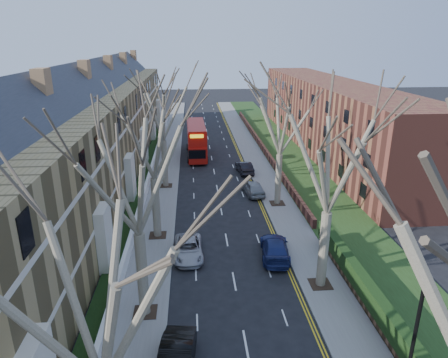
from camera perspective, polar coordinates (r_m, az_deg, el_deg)
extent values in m
cube|color=slate|center=(55.62, -7.97, 2.90)|extent=(3.00, 102.00, 0.12)
cube|color=slate|center=(56.17, 4.35, 3.20)|extent=(3.00, 102.00, 0.12)
cube|color=#977F4C|center=(47.85, -18.15, 5.54)|extent=(9.00, 78.00, 10.00)
cube|color=#2A2D33|center=(46.88, -18.92, 12.67)|extent=(4.67, 78.00, 4.67)
cube|color=silver|center=(47.37, -12.71, 4.02)|extent=(0.12, 78.00, 0.35)
cube|color=silver|center=(46.59, -13.03, 8.17)|extent=(0.12, 78.00, 0.35)
cube|color=brown|center=(61.63, 14.64, 8.80)|extent=(8.00, 54.00, 10.00)
cube|color=brown|center=(60.12, 5.39, 4.75)|extent=(0.35, 54.00, 0.90)
cube|color=brown|center=(24.55, 22.92, -20.78)|extent=(0.40, 24.00, 0.60)
cube|color=black|center=(24.00, 23.21, -19.12)|extent=(0.70, 24.00, 1.20)
cube|color=white|center=(47.98, -10.45, 0.78)|extent=(0.30, 78.00, 1.00)
cube|color=#203513|center=(57.01, 8.83, 3.36)|extent=(6.00, 102.00, 0.06)
cube|color=black|center=(15.18, 26.86, -12.69)|extent=(0.18, 0.50, 0.22)
cylinder|color=#655E48|center=(24.24, -11.59, -13.25)|extent=(0.64, 0.64, 5.25)
cube|color=#2D2116|center=(25.72, -11.18, -18.16)|extent=(1.40, 1.40, 0.05)
cylinder|color=#655E48|center=(33.10, -9.68, -4.04)|extent=(0.64, 0.64, 5.07)
cube|color=#2D2116|center=(34.17, -9.44, -7.93)|extent=(1.40, 1.40, 0.05)
cylinder|color=#655E48|center=(44.32, -8.46, 2.22)|extent=(0.60, 0.60, 5.25)
cube|color=#2D2116|center=(45.14, -8.30, -0.95)|extent=(1.40, 1.40, 0.05)
cylinder|color=#655E48|center=(27.05, 14.03, -9.76)|extent=(0.64, 0.64, 5.25)
cube|color=#2D2116|center=(28.39, 13.59, -14.38)|extent=(1.40, 1.40, 0.05)
cylinder|color=#655E48|center=(39.42, 7.77, -0.06)|extent=(0.60, 0.60, 5.07)
cube|color=#2D2116|center=(40.32, 7.61, -3.44)|extent=(1.40, 1.40, 0.05)
cube|color=#AA130C|center=(56.40, -3.94, 4.70)|extent=(2.66, 10.72, 2.13)
cube|color=#AA130C|center=(55.92, -3.99, 6.72)|extent=(2.65, 10.19, 1.94)
cube|color=black|center=(56.29, -3.95, 5.13)|extent=(2.66, 9.87, 0.87)
cube|color=black|center=(55.90, -3.99, 6.82)|extent=(2.66, 9.66, 0.87)
imported|color=#A5A5AB|center=(30.79, -5.09, -9.90)|extent=(2.25, 4.65, 1.27)
imported|color=navy|center=(30.83, 7.29, -9.76)|extent=(2.60, 5.20, 1.45)
imported|color=gray|center=(42.47, 4.18, -1.23)|extent=(2.28, 4.56, 1.49)
imported|color=black|center=(49.21, 2.93, 1.67)|extent=(1.96, 4.44, 1.42)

